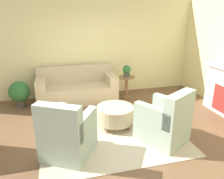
% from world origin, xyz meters
% --- Properties ---
extents(ground_plane, '(16.00, 16.00, 0.00)m').
position_xyz_m(ground_plane, '(0.00, 0.00, 0.00)').
color(ground_plane, brown).
extents(wall_back, '(8.90, 0.12, 2.80)m').
position_xyz_m(wall_back, '(0.00, 2.51, 1.40)').
color(wall_back, beige).
rests_on(wall_back, ground_plane).
extents(rug, '(2.74, 2.32, 0.01)m').
position_xyz_m(rug, '(0.00, 0.00, 0.01)').
color(rug, beige).
rests_on(rug, ground_plane).
extents(couch, '(2.12, 0.88, 0.93)m').
position_xyz_m(couch, '(-0.47, 1.99, 0.34)').
color(couch, '#C6B289').
rests_on(couch, ground_plane).
extents(armchair_left, '(1.05, 1.08, 1.03)m').
position_xyz_m(armchair_left, '(-0.90, -0.51, 0.40)').
color(armchair_left, '#9EB29E').
rests_on(armchair_left, rug).
extents(armchair_right, '(1.05, 1.08, 1.03)m').
position_xyz_m(armchair_right, '(0.90, -0.51, 0.40)').
color(armchair_right, '#9EB29E').
rests_on(armchair_right, rug).
extents(ottoman_table, '(0.79, 0.79, 0.45)m').
position_xyz_m(ottoman_table, '(0.15, 0.27, 0.29)').
color(ottoman_table, '#C6B289').
rests_on(ottoman_table, rug).
extents(side_table, '(0.46, 0.46, 0.62)m').
position_xyz_m(side_table, '(0.93, 1.88, 0.41)').
color(side_table, olive).
rests_on(side_table, ground_plane).
extents(potted_plant_on_side_table, '(0.23, 0.23, 0.33)m').
position_xyz_m(potted_plant_on_side_table, '(0.93, 1.88, 0.80)').
color(potted_plant_on_side_table, '#4C4742').
rests_on(potted_plant_on_side_table, side_table).
extents(potted_plant_floor, '(0.53, 0.53, 0.68)m').
position_xyz_m(potted_plant_floor, '(-1.96, 1.93, 0.39)').
color(potted_plant_floor, '#4C4742').
rests_on(potted_plant_floor, ground_plane).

